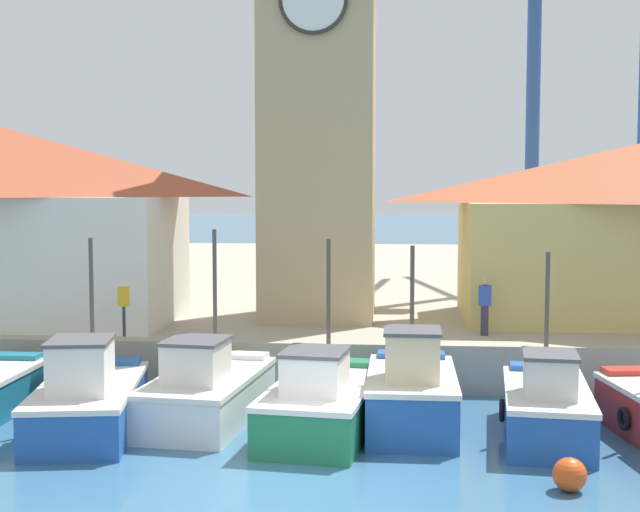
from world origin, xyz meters
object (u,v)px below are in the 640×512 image
object	(u,v)px
clock_tower	(319,79)
dock_worker_along_quay	(485,306)
fishing_boat_left_inner	(207,391)
port_crane_near	(531,116)
fishing_boat_left_outer	(88,399)
warehouse_right	(639,230)
fishing_boat_mid_right	(547,406)
dock_worker_near_tower	(125,306)
fishing_boat_center	(411,393)
fishing_boat_mid_left	(322,402)
mooring_buoy	(570,475)

from	to	relation	value
clock_tower	dock_worker_along_quay	distance (m)	8.81
fishing_boat_left_inner	port_crane_near	bearing A→B (deg)	59.88
fishing_boat_left_outer	fishing_boat_left_inner	xyz separation A→B (m)	(2.48, 1.10, -0.03)
fishing_boat_left_inner	warehouse_right	distance (m)	14.82
fishing_boat_mid_right	port_crane_near	distance (m)	19.44
warehouse_right	dock_worker_near_tower	xyz separation A→B (m)	(-15.07, -4.21, -1.97)
fishing_boat_center	dock_worker_near_tower	world-z (taller)	fishing_boat_center
fishing_boat_mid_left	warehouse_right	world-z (taller)	warehouse_right
port_crane_near	dock_worker_near_tower	distance (m)	19.47
fishing_boat_left_outer	fishing_boat_mid_left	size ratio (longest dim) A/B	1.02
warehouse_right	mooring_buoy	distance (m)	13.58
clock_tower	dock_worker_along_quay	world-z (taller)	clock_tower
fishing_boat_left_outer	fishing_boat_left_inner	size ratio (longest dim) A/B	1.04
mooring_buoy	fishing_boat_mid_right	bearing A→B (deg)	87.47
fishing_boat_mid_right	clock_tower	bearing A→B (deg)	123.87
fishing_boat_mid_right	port_crane_near	bearing A→B (deg)	83.02
dock_worker_along_quay	fishing_boat_mid_left	bearing A→B (deg)	-126.31
dock_worker_near_tower	dock_worker_along_quay	size ratio (longest dim) A/B	1.00
fishing_boat_left_outer	fishing_boat_mid_left	xyz separation A→B (m)	(5.25, 0.36, -0.04)
fishing_boat_center	fishing_boat_mid_right	xyz separation A→B (m)	(2.93, -0.53, -0.11)
fishing_boat_mid_left	fishing_boat_left_outer	bearing A→B (deg)	-176.13
fishing_boat_center	fishing_boat_mid_left	bearing A→B (deg)	-165.19
fishing_boat_center	warehouse_right	world-z (taller)	warehouse_right
fishing_boat_mid_left	fishing_boat_left_inner	bearing A→B (deg)	165.02
port_crane_near	dock_worker_along_quay	size ratio (longest dim) A/B	11.59
dock_worker_near_tower	dock_worker_along_quay	xyz separation A→B (m)	(10.04, 0.95, 0.00)
clock_tower	mooring_buoy	xyz separation A→B (m)	(5.59, -11.97, -8.53)
fishing_boat_left_outer	port_crane_near	size ratio (longest dim) A/B	0.28
clock_tower	warehouse_right	xyz separation A→B (m)	(9.96, 0.30, -4.71)
fishing_boat_mid_left	dock_worker_near_tower	distance (m)	7.67
fishing_boat_left_outer	fishing_boat_mid_left	world-z (taller)	fishing_boat_left_outer
fishing_boat_center	clock_tower	bearing A→B (deg)	109.29
dock_worker_near_tower	fishing_boat_mid_right	bearing A→B (deg)	-23.20
fishing_boat_mid_left	port_crane_near	bearing A→B (deg)	68.22
fishing_boat_mid_right	port_crane_near	xyz separation A→B (m)	(2.17, 17.75, 7.61)
fishing_boat_mid_left	mooring_buoy	distance (m)	5.88
fishing_boat_left_inner	dock_worker_along_quay	world-z (taller)	fishing_boat_left_inner
fishing_boat_left_inner	mooring_buoy	world-z (taller)	fishing_boat_left_inner
fishing_boat_left_inner	fishing_boat_mid_left	world-z (taller)	fishing_boat_left_inner
port_crane_near	mooring_buoy	size ratio (longest dim) A/B	30.29
fishing_boat_left_inner	warehouse_right	bearing A→B (deg)	34.24
warehouse_right	clock_tower	bearing A→B (deg)	-178.26
fishing_boat_left_inner	port_crane_near	distance (m)	21.08
dock_worker_along_quay	fishing_boat_mid_right	bearing A→B (deg)	-81.81
mooring_buoy	dock_worker_along_quay	xyz separation A→B (m)	(-0.66, 9.02, 1.85)
mooring_buoy	fishing_boat_left_outer	bearing A→B (deg)	162.98
fishing_boat_mid_left	fishing_boat_mid_right	bearing A→B (deg)	-0.04
mooring_buoy	dock_worker_near_tower	xyz separation A→B (m)	(-10.69, 8.07, 1.85)
port_crane_near	fishing_boat_center	bearing A→B (deg)	-106.51
fishing_boat_mid_left	mooring_buoy	bearing A→B (deg)	-35.66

